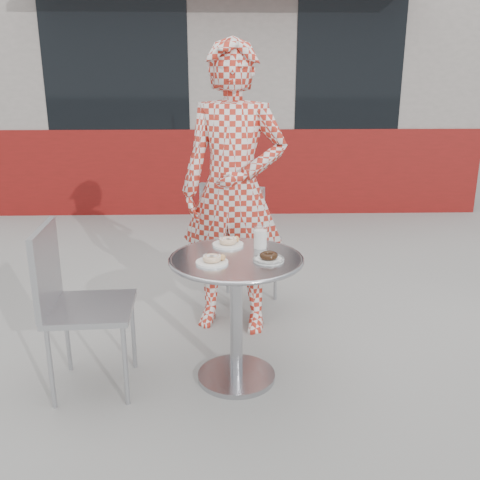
{
  "coord_description": "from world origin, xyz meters",
  "views": [
    {
      "loc": [
        -0.01,
        -2.63,
        1.6
      ],
      "look_at": [
        0.07,
        0.04,
        0.78
      ],
      "focal_mm": 40.0,
      "sensor_mm": 36.0,
      "label": 1
    }
  ],
  "objects_px": {
    "chair_left": "(91,340)",
    "seated_person": "(233,191)",
    "bistro_table": "(236,288)",
    "plate_far": "(228,242)",
    "chair_far": "(242,269)",
    "plate_checker": "(269,258)",
    "plate_near": "(213,260)",
    "milk_cup": "(260,238)"
  },
  "relations": [
    {
      "from": "seated_person",
      "to": "chair_far",
      "type": "bearing_deg",
      "value": 91.25
    },
    {
      "from": "seated_person",
      "to": "plate_checker",
      "type": "height_order",
      "value": "seated_person"
    },
    {
      "from": "seated_person",
      "to": "milk_cup",
      "type": "xyz_separation_m",
      "value": [
        0.14,
        -0.52,
        -0.15
      ]
    },
    {
      "from": "bistro_table",
      "to": "seated_person",
      "type": "relative_size",
      "value": 0.39
    },
    {
      "from": "chair_left",
      "to": "plate_checker",
      "type": "height_order",
      "value": "chair_left"
    },
    {
      "from": "chair_far",
      "to": "plate_far",
      "type": "distance_m",
      "value": 0.87
    },
    {
      "from": "chair_left",
      "to": "plate_checker",
      "type": "relative_size",
      "value": 5.55
    },
    {
      "from": "seated_person",
      "to": "plate_near",
      "type": "distance_m",
      "value": 0.79
    },
    {
      "from": "plate_checker",
      "to": "plate_near",
      "type": "bearing_deg",
      "value": -173.23
    },
    {
      "from": "chair_left",
      "to": "milk_cup",
      "type": "bearing_deg",
      "value": -80.11
    },
    {
      "from": "bistro_table",
      "to": "plate_checker",
      "type": "relative_size",
      "value": 4.4
    },
    {
      "from": "milk_cup",
      "to": "plate_near",
      "type": "bearing_deg",
      "value": -136.79
    },
    {
      "from": "plate_far",
      "to": "plate_checker",
      "type": "xyz_separation_m",
      "value": [
        0.2,
        -0.25,
        -0.0
      ]
    },
    {
      "from": "plate_near",
      "to": "plate_checker",
      "type": "relative_size",
      "value": 1.01
    },
    {
      "from": "plate_checker",
      "to": "milk_cup",
      "type": "xyz_separation_m",
      "value": [
        -0.03,
        0.2,
        0.04
      ]
    },
    {
      "from": "chair_left",
      "to": "plate_near",
      "type": "distance_m",
      "value": 0.78
    },
    {
      "from": "plate_checker",
      "to": "milk_cup",
      "type": "bearing_deg",
      "value": 97.98
    },
    {
      "from": "bistro_table",
      "to": "plate_far",
      "type": "height_order",
      "value": "plate_far"
    },
    {
      "from": "seated_person",
      "to": "plate_checker",
      "type": "relative_size",
      "value": 11.3
    },
    {
      "from": "chair_far",
      "to": "plate_far",
      "type": "relative_size",
      "value": 5.45
    },
    {
      "from": "seated_person",
      "to": "chair_left",
      "type": "bearing_deg",
      "value": -122.79
    },
    {
      "from": "bistro_table",
      "to": "chair_left",
      "type": "bearing_deg",
      "value": -175.88
    },
    {
      "from": "chair_left",
      "to": "plate_checker",
      "type": "xyz_separation_m",
      "value": [
        0.93,
        0.0,
        0.44
      ]
    },
    {
      "from": "bistro_table",
      "to": "chair_left",
      "type": "height_order",
      "value": "chair_left"
    },
    {
      "from": "bistro_table",
      "to": "plate_far",
      "type": "distance_m",
      "value": 0.28
    },
    {
      "from": "chair_far",
      "to": "chair_left",
      "type": "bearing_deg",
      "value": 72.56
    },
    {
      "from": "plate_checker",
      "to": "milk_cup",
      "type": "distance_m",
      "value": 0.21
    },
    {
      "from": "plate_checker",
      "to": "milk_cup",
      "type": "height_order",
      "value": "milk_cup"
    },
    {
      "from": "chair_far",
      "to": "plate_far",
      "type": "height_order",
      "value": "chair_far"
    },
    {
      "from": "plate_near",
      "to": "plate_checker",
      "type": "bearing_deg",
      "value": 6.77
    },
    {
      "from": "chair_left",
      "to": "seated_person",
      "type": "distance_m",
      "value": 1.23
    },
    {
      "from": "chair_far",
      "to": "plate_far",
      "type": "bearing_deg",
      "value": 104.34
    },
    {
      "from": "chair_left",
      "to": "plate_checker",
      "type": "distance_m",
      "value": 1.03
    },
    {
      "from": "chair_far",
      "to": "plate_checker",
      "type": "xyz_separation_m",
      "value": [
        0.1,
        -1.0,
        0.43
      ]
    },
    {
      "from": "seated_person",
      "to": "plate_near",
      "type": "height_order",
      "value": "seated_person"
    },
    {
      "from": "bistro_table",
      "to": "plate_far",
      "type": "bearing_deg",
      "value": 100.73
    },
    {
      "from": "chair_left",
      "to": "bistro_table",
      "type": "bearing_deg",
      "value": -88.96
    },
    {
      "from": "chair_far",
      "to": "seated_person",
      "type": "height_order",
      "value": "seated_person"
    },
    {
      "from": "plate_near",
      "to": "milk_cup",
      "type": "bearing_deg",
      "value": 43.21
    },
    {
      "from": "bistro_table",
      "to": "chair_far",
      "type": "height_order",
      "value": "chair_far"
    },
    {
      "from": "seated_person",
      "to": "plate_far",
      "type": "relative_size",
      "value": 10.66
    },
    {
      "from": "bistro_table",
      "to": "chair_far",
      "type": "xyz_separation_m",
      "value": [
        0.06,
        0.95,
        -0.25
      ]
    }
  ]
}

